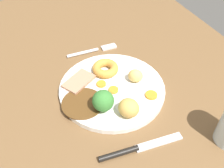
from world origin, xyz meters
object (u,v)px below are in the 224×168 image
Objects in this scene: broccoli_floret at (103,101)px; fork at (94,50)px; meat_slice_main at (79,81)px; dinner_plate at (112,89)px; yorkshire_pudding at (107,68)px; roast_potato_left at (135,76)px; carrot_coin_front at (151,95)px; carrot_coin_side at (113,90)px; knife at (134,149)px; roast_potato_right at (129,108)px; carrot_coin_back at (101,84)px.

broccoli_floret reaches higher than fork.
meat_slice_main is 11.32cm from broccoli_floret.
dinner_plate is at bearing -93.31° from fork.
yorkshire_pudding is at bearing 97.34° from meat_slice_main.
roast_potato_left is at bearing 38.69° from yorkshire_pudding.
broccoli_floret is at bearing -94.00° from carrot_coin_front.
fork is (-17.18, 1.80, -0.31)cm from dinner_plate.
roast_potato_left is 1.28× the size of carrot_coin_front.
carrot_coin_front and carrot_coin_side have the same top height.
broccoli_floret is (5.88, -4.83, 3.68)cm from dinner_plate.
carrot_coin_side is at bearing 85.98° from knife.
fork is (-26.63, 2.05, -3.17)cm from roast_potato_right.
meat_slice_main is at bearing -154.87° from roast_potato_right.
carrot_coin_back is (4.16, -3.35, -0.85)cm from yorkshire_pudding.
carrot_coin_back is at bearing 93.25° from knife.
meat_slice_main reaches higher than dinner_plate.
roast_potato_right is 0.87× the size of broccoli_floret.
carrot_coin_back is at bearing -101.84° from fork.
broccoli_floret reaches higher than yorkshire_pudding.
knife is at bearing -10.11° from yorkshire_pudding.
roast_potato_left is 1.56× the size of carrot_coin_side.
meat_slice_main is 2.72× the size of carrot_coin_front.
carrot_coin_side is (-5.34, -7.58, 0.02)cm from carrot_coin_front.
carrot_coin_back is 8.59cm from broccoli_floret.
roast_potato_left is 12.46cm from broccoli_floret.
roast_potato_left is 0.25× the size of fork.
yorkshire_pudding is 1.25× the size of broccoli_floret.
yorkshire_pudding reaches higher than carrot_coin_front.
broccoli_floret is at bearing -103.37° from fork.
carrot_coin_back is (3.10, 4.83, -0.15)cm from meat_slice_main.
meat_slice_main is at bearing -82.66° from yorkshire_pudding.
dinner_plate reaches higher than knife.
broccoli_floret is 0.30× the size of knife.
fork is at bearing -166.96° from carrot_coin_front.
roast_potato_left is (0.43, 6.31, 2.43)cm from dinner_plate.
carrot_coin_front is at bearing 9.20° from roast_potato_left.
roast_potato_left is 11.17cm from roast_potato_right.
dinner_plate is at bearing 178.44° from roast_potato_right.
meat_slice_main is 1.16× the size of yorkshire_pudding.
meat_slice_main reaches higher than carrot_coin_front.
broccoli_floret reaches higher than knife.
meat_slice_main is 0.52× the size of fork.
carrot_coin_back is at bearing -131.98° from carrot_coin_front.
knife is (23.43, -4.18, -2.05)cm from yorkshire_pudding.
roast_potato_left is at bearing 68.09° from meat_slice_main.
knife is at bearing -28.67° from roast_potato_left.
dinner_plate is 10.95× the size of carrot_coin_side.
knife is (17.02, -9.31, -2.68)cm from roast_potato_left.
dinner_plate is 4.78× the size of broccoli_floret.
broccoli_floret reaches higher than carrot_coin_side.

